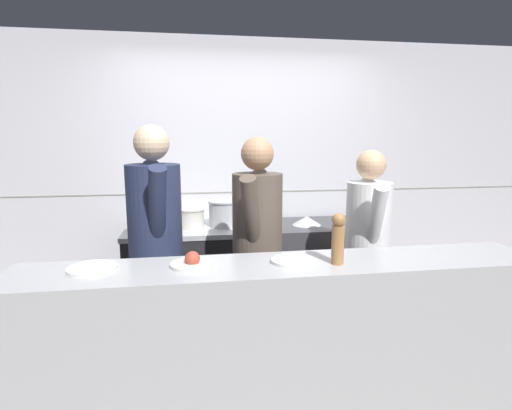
{
  "coord_description": "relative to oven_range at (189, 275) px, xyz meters",
  "views": [
    {
      "loc": [
        -0.48,
        -2.37,
        1.69
      ],
      "look_at": [
        0.0,
        0.72,
        1.15
      ],
      "focal_mm": 28.0,
      "sensor_mm": 36.0,
      "label": 1
    }
  ],
  "objects": [
    {
      "name": "chef_head_cook",
      "position": [
        -0.2,
        -0.78,
        0.53
      ],
      "size": [
        0.42,
        0.77,
        1.77
      ],
      "rotation": [
        0.0,
        0.0,
        0.19
      ],
      "color": "black",
      "rests_on": "ground_plane"
    },
    {
      "name": "mixing_bowl_steel",
      "position": [
        1.07,
        -0.04,
        0.48
      ],
      "size": [
        0.26,
        0.26,
        0.08
      ],
      "color": "#B7BABF",
      "rests_on": "prep_counter"
    },
    {
      "name": "sauce_pot",
      "position": [
        0.03,
        -0.04,
        0.54
      ],
      "size": [
        0.24,
        0.24,
        0.17
      ],
      "color": "beige",
      "rests_on": "oven_range"
    },
    {
      "name": "chef_line",
      "position": [
        1.32,
        -0.79,
        0.43
      ],
      "size": [
        0.38,
        0.7,
        1.6
      ],
      "rotation": [
        0.0,
        0.0,
        -0.19
      ],
      "color": "black",
      "rests_on": "ground_plane"
    },
    {
      "name": "wall_back_tiled",
      "position": [
        0.55,
        0.4,
        0.85
      ],
      "size": [
        8.0,
        0.06,
        2.6
      ],
      "color": "silver",
      "rests_on": "ground_plane"
    },
    {
      "name": "pass_counter",
      "position": [
        0.55,
        -1.45,
        0.05
      ],
      "size": [
        2.92,
        0.45,
        1.01
      ],
      "color": "#B7BABF",
      "rests_on": "ground_plane"
    },
    {
      "name": "plated_dish_dessert",
      "position": [
        0.58,
        -1.43,
        0.56
      ],
      "size": [
        0.22,
        0.22,
        0.02
      ],
      "color": "white",
      "rests_on": "pass_counter"
    },
    {
      "name": "oven_range",
      "position": [
        0.0,
        0.0,
        0.0
      ],
      "size": [
        1.06,
        0.71,
        0.9
      ],
      "color": "#232326",
      "rests_on": "ground_plane"
    },
    {
      "name": "pepper_mill",
      "position": [
        0.82,
        -1.49,
        0.7
      ],
      "size": [
        0.07,
        0.07,
        0.28
      ],
      "color": "#AD7A47",
      "rests_on": "pass_counter"
    },
    {
      "name": "plated_dish_main",
      "position": [
        -0.47,
        -1.4,
        0.56
      ],
      "size": [
        0.25,
        0.25,
        0.02
      ],
      "color": "white",
      "rests_on": "pass_counter"
    },
    {
      "name": "plated_dish_appetiser",
      "position": [
        0.05,
        -1.41,
        0.57
      ],
      "size": [
        0.24,
        0.24,
        0.08
      ],
      "color": "white",
      "rests_on": "pass_counter"
    },
    {
      "name": "chef_sous",
      "position": [
        0.49,
        -0.83,
        0.49
      ],
      "size": [
        0.44,
        0.73,
        1.69
      ],
      "rotation": [
        0.0,
        0.0,
        -0.34
      ],
      "color": "black",
      "rests_on": "ground_plane"
    },
    {
      "name": "ground_plane",
      "position": [
        0.55,
        -1.11,
        -0.45
      ],
      "size": [
        14.0,
        14.0,
        0.0
      ],
      "primitive_type": "plane",
      "color": "#6B6056"
    },
    {
      "name": "braising_pot",
      "position": [
        0.33,
        -0.02,
        0.57
      ],
      "size": [
        0.3,
        0.3,
        0.23
      ],
      "color": "#B7BABF",
      "rests_on": "oven_range"
    },
    {
      "name": "stock_pot",
      "position": [
        -0.34,
        0.02,
        0.57
      ],
      "size": [
        0.32,
        0.32,
        0.22
      ],
      "color": "beige",
      "rests_on": "oven_range"
    },
    {
      "name": "prep_counter",
      "position": [
        1.1,
        -0.0,
        -0.01
      ],
      "size": [
        1.04,
        0.65,
        0.89
      ],
      "color": "#38383D",
      "rests_on": "ground_plane"
    }
  ]
}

